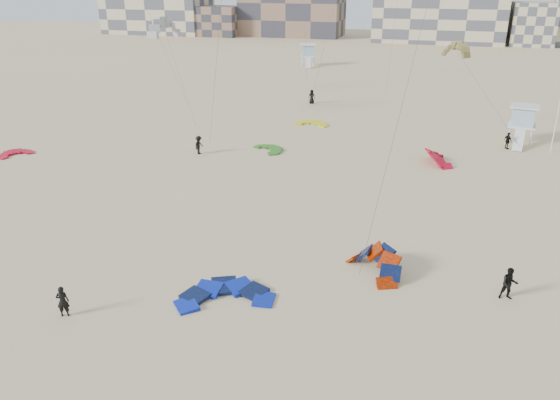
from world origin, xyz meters
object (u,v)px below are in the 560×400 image
(kite_ground_orange, at_px, (374,272))
(lifeguard_tower_near, at_px, (522,124))
(kitesurfer_main, at_px, (63,301))
(kite_ground_blue, at_px, (225,298))

(kite_ground_orange, relative_size, lifeguard_tower_near, 0.71)
(kitesurfer_main, xyz_separation_m, lifeguard_tower_near, (24.98, 39.66, 1.04))
(kitesurfer_main, distance_m, lifeguard_tower_near, 46.88)
(kite_ground_blue, xyz_separation_m, lifeguard_tower_near, (17.88, 35.89, 1.88))
(kite_ground_orange, bearing_deg, kitesurfer_main, -99.53)
(kite_ground_blue, distance_m, lifeguard_tower_near, 40.15)
(kite_ground_orange, distance_m, kitesurfer_main, 16.80)
(kite_ground_blue, relative_size, kitesurfer_main, 2.87)
(kite_ground_orange, relative_size, kitesurfer_main, 2.30)
(kite_ground_orange, xyz_separation_m, kitesurfer_main, (-14.27, -8.82, 0.84))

